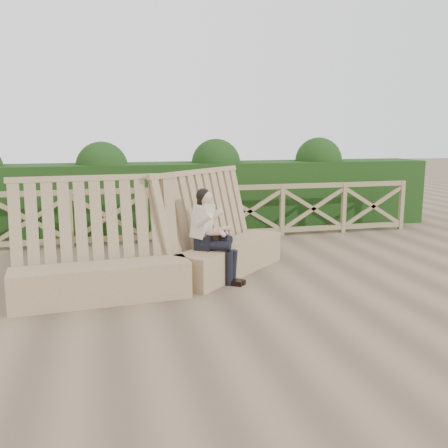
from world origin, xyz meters
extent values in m
plane|color=brown|center=(0.00, 0.00, 0.00)|extent=(60.00, 60.00, 0.00)
cube|color=#82684A|center=(-1.60, 0.15, 0.24)|extent=(2.31, 0.67, 0.49)
cube|color=#82684A|center=(-1.63, 0.42, 0.82)|extent=(2.30, 0.63, 1.60)
cube|color=#82684A|center=(0.37, 1.01, 0.24)|extent=(2.01, 1.91, 0.49)
cube|color=#82684A|center=(0.18, 1.21, 0.82)|extent=(1.98, 1.87, 1.60)
cube|color=black|center=(-0.11, 0.69, 0.59)|extent=(0.39, 0.41, 0.20)
cube|color=beige|center=(-0.15, 0.72, 0.90)|extent=(0.43, 0.46, 0.49)
sphere|color=tan|center=(-0.11, 0.69, 1.25)|extent=(0.27, 0.27, 0.19)
sphere|color=black|center=(-0.13, 0.71, 1.27)|extent=(0.30, 0.30, 0.21)
cylinder|color=black|center=(0.01, 0.52, 0.57)|extent=(0.43, 0.35, 0.14)
cylinder|color=black|center=(0.07, 0.65, 0.63)|extent=(0.43, 0.35, 0.15)
cylinder|color=black|center=(0.17, 0.40, 0.24)|extent=(0.15, 0.15, 0.49)
cylinder|color=black|center=(0.25, 0.48, 0.24)|extent=(0.15, 0.15, 0.49)
cube|color=black|center=(0.24, 0.35, 0.04)|extent=(0.23, 0.19, 0.07)
cube|color=black|center=(0.31, 0.42, 0.04)|extent=(0.23, 0.19, 0.07)
cube|color=black|center=(0.04, 0.62, 0.68)|extent=(0.20, 0.22, 0.13)
cube|color=black|center=(0.15, 0.52, 0.74)|extent=(0.10, 0.10, 0.11)
cube|color=olive|center=(0.00, 3.50, 1.05)|extent=(10.10, 0.07, 0.10)
cube|color=olive|center=(0.00, 3.50, 0.12)|extent=(10.10, 0.07, 0.10)
cube|color=black|center=(0.00, 4.70, 0.75)|extent=(12.00, 1.20, 1.50)
camera|label=1|loc=(-1.60, -6.28, 2.18)|focal=40.00mm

